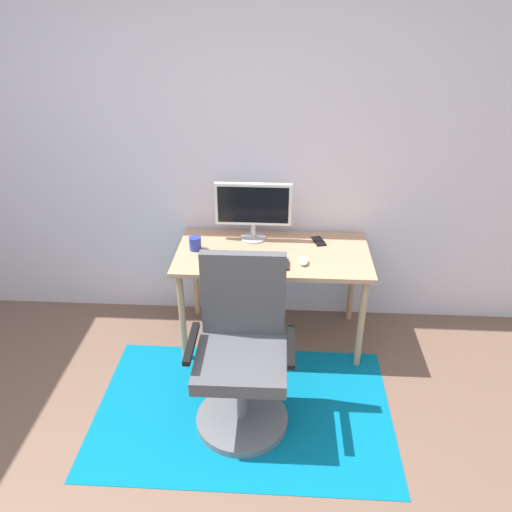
{
  "coord_description": "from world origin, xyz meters",
  "views": [
    {
      "loc": [
        0.44,
        -1.25,
        2.31
      ],
      "look_at": [
        0.27,
        1.55,
        0.8
      ],
      "focal_mm": 35.89,
      "sensor_mm": 36.0,
      "label": 1
    }
  ],
  "objects_px": {
    "office_chair": "(242,360)",
    "coffee_cup": "(195,243)",
    "monitor": "(253,207)",
    "keyboard": "(255,264)",
    "cell_phone": "(319,241)",
    "desk": "(273,262)",
    "computer_mouse": "(303,261)"
  },
  "relations": [
    {
      "from": "monitor",
      "to": "coffee_cup",
      "type": "height_order",
      "value": "monitor"
    },
    {
      "from": "desk",
      "to": "office_chair",
      "type": "bearing_deg",
      "value": -100.7
    },
    {
      "from": "cell_phone",
      "to": "office_chair",
      "type": "distance_m",
      "value": 1.1
    },
    {
      "from": "keyboard",
      "to": "computer_mouse",
      "type": "xyz_separation_m",
      "value": [
        0.31,
        0.04,
        0.01
      ]
    },
    {
      "from": "coffee_cup",
      "to": "office_chair",
      "type": "relative_size",
      "value": 0.09
    },
    {
      "from": "monitor",
      "to": "computer_mouse",
      "type": "bearing_deg",
      "value": -44.51
    },
    {
      "from": "desk",
      "to": "computer_mouse",
      "type": "distance_m",
      "value": 0.27
    },
    {
      "from": "computer_mouse",
      "to": "monitor",
      "type": "bearing_deg",
      "value": 135.49
    },
    {
      "from": "computer_mouse",
      "to": "office_chair",
      "type": "distance_m",
      "value": 0.78
    },
    {
      "from": "keyboard",
      "to": "coffee_cup",
      "type": "height_order",
      "value": "coffee_cup"
    },
    {
      "from": "desk",
      "to": "keyboard",
      "type": "height_order",
      "value": "keyboard"
    },
    {
      "from": "monitor",
      "to": "cell_phone",
      "type": "height_order",
      "value": "monitor"
    },
    {
      "from": "desk",
      "to": "cell_phone",
      "type": "xyz_separation_m",
      "value": [
        0.31,
        0.17,
        0.08
      ]
    },
    {
      "from": "computer_mouse",
      "to": "coffee_cup",
      "type": "bearing_deg",
      "value": 168.12
    },
    {
      "from": "desk",
      "to": "monitor",
      "type": "xyz_separation_m",
      "value": [
        -0.15,
        0.19,
        0.32
      ]
    },
    {
      "from": "computer_mouse",
      "to": "cell_phone",
      "type": "bearing_deg",
      "value": 70.28
    },
    {
      "from": "cell_phone",
      "to": "desk",
      "type": "bearing_deg",
      "value": -167.92
    },
    {
      "from": "desk",
      "to": "coffee_cup",
      "type": "height_order",
      "value": "coffee_cup"
    },
    {
      "from": "keyboard",
      "to": "office_chair",
      "type": "bearing_deg",
      "value": -93.7
    },
    {
      "from": "office_chair",
      "to": "monitor",
      "type": "bearing_deg",
      "value": 89.38
    },
    {
      "from": "monitor",
      "to": "office_chair",
      "type": "bearing_deg",
      "value": -90.13
    },
    {
      "from": "monitor",
      "to": "keyboard",
      "type": "xyz_separation_m",
      "value": [
        0.04,
        -0.38,
        -0.24
      ]
    },
    {
      "from": "desk",
      "to": "monitor",
      "type": "bearing_deg",
      "value": 127.1
    },
    {
      "from": "office_chair",
      "to": "coffee_cup",
      "type": "bearing_deg",
      "value": 115.22
    },
    {
      "from": "coffee_cup",
      "to": "cell_phone",
      "type": "distance_m",
      "value": 0.86
    },
    {
      "from": "coffee_cup",
      "to": "office_chair",
      "type": "height_order",
      "value": "office_chair"
    },
    {
      "from": "monitor",
      "to": "keyboard",
      "type": "relative_size",
      "value": 1.22
    },
    {
      "from": "desk",
      "to": "office_chair",
      "type": "distance_m",
      "value": 0.82
    },
    {
      "from": "desk",
      "to": "coffee_cup",
      "type": "bearing_deg",
      "value": 179.47
    },
    {
      "from": "keyboard",
      "to": "office_chair",
      "type": "distance_m",
      "value": 0.66
    },
    {
      "from": "desk",
      "to": "cell_phone",
      "type": "height_order",
      "value": "cell_phone"
    },
    {
      "from": "desk",
      "to": "monitor",
      "type": "relative_size",
      "value": 2.48
    }
  ]
}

